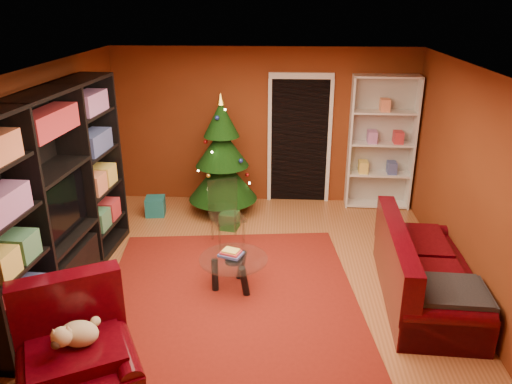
# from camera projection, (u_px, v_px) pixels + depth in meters

# --- Properties ---
(floor) EXTENTS (5.00, 5.50, 0.05)m
(floor) POSITION_uv_depth(u_px,v_px,m) (254.00, 283.00, 6.25)
(floor) COLOR brown
(floor) RESTS_ON ground
(ceiling) EXTENTS (5.00, 5.50, 0.05)m
(ceiling) POSITION_uv_depth(u_px,v_px,m) (254.00, 68.00, 5.28)
(ceiling) COLOR silver
(ceiling) RESTS_ON wall_back
(wall_back) EXTENTS (5.00, 0.05, 2.60)m
(wall_back) POSITION_uv_depth(u_px,v_px,m) (264.00, 126.00, 8.35)
(wall_back) COLOR maroon
(wall_back) RESTS_ON ground
(wall_left) EXTENTS (0.05, 5.50, 2.60)m
(wall_left) POSITION_uv_depth(u_px,v_px,m) (41.00, 180.00, 5.90)
(wall_left) COLOR maroon
(wall_left) RESTS_ON ground
(wall_right) EXTENTS (0.05, 5.50, 2.60)m
(wall_right) POSITION_uv_depth(u_px,v_px,m) (477.00, 189.00, 5.64)
(wall_right) COLOR maroon
(wall_right) RESTS_ON ground
(doorway) EXTENTS (1.06, 0.60, 2.16)m
(doorway) POSITION_uv_depth(u_px,v_px,m) (299.00, 142.00, 8.37)
(doorway) COLOR black
(doorway) RESTS_ON floor
(rug) EXTENTS (3.31, 3.75, 0.02)m
(rug) POSITION_uv_depth(u_px,v_px,m) (231.00, 301.00, 5.83)
(rug) COLOR maroon
(rug) RESTS_ON floor
(media_unit) EXTENTS (0.63, 3.13, 2.39)m
(media_unit) POSITION_uv_depth(u_px,v_px,m) (54.00, 197.00, 5.69)
(media_unit) COLOR black
(media_unit) RESTS_ON floor
(christmas_tree) EXTENTS (1.47, 1.47, 1.98)m
(christmas_tree) POSITION_uv_depth(u_px,v_px,m) (222.00, 156.00, 7.92)
(christmas_tree) COLOR black
(christmas_tree) RESTS_ON floor
(gift_box_teal) EXTENTS (0.34, 0.34, 0.30)m
(gift_box_teal) POSITION_uv_depth(u_px,v_px,m) (155.00, 206.00, 8.11)
(gift_box_teal) COLOR #15666E
(gift_box_teal) RESTS_ON floor
(gift_box_green) EXTENTS (0.31, 0.31, 0.26)m
(gift_box_green) POSITION_uv_depth(u_px,v_px,m) (229.00, 221.00, 7.63)
(gift_box_green) COLOR #1D5220
(gift_box_green) RESTS_ON floor
(gift_box_red) EXTENTS (0.23, 0.23, 0.23)m
(gift_box_red) POSITION_uv_depth(u_px,v_px,m) (221.00, 198.00, 8.52)
(gift_box_red) COLOR maroon
(gift_box_red) RESTS_ON floor
(white_bookshelf) EXTENTS (1.05, 0.41, 2.25)m
(white_bookshelf) POSITION_uv_depth(u_px,v_px,m) (381.00, 143.00, 8.13)
(white_bookshelf) COLOR white
(white_bookshelf) RESTS_ON floor
(armchair) EXTENTS (1.44, 1.44, 0.83)m
(armchair) POSITION_uv_depth(u_px,v_px,m) (77.00, 358.00, 4.31)
(armchair) COLOR #350208
(armchair) RESTS_ON rug
(dog) EXTENTS (0.49, 0.45, 0.27)m
(dog) POSITION_uv_depth(u_px,v_px,m) (79.00, 334.00, 4.29)
(dog) COLOR beige
(dog) RESTS_ON armchair
(sofa) EXTENTS (1.04, 2.12, 0.89)m
(sofa) POSITION_uv_depth(u_px,v_px,m) (428.00, 265.00, 5.74)
(sofa) COLOR #350208
(sofa) RESTS_ON rug
(coffee_table) EXTENTS (1.06, 1.06, 0.51)m
(coffee_table) POSITION_uv_depth(u_px,v_px,m) (234.00, 273.00, 6.02)
(coffee_table) COLOR gray
(coffee_table) RESTS_ON rug
(acrylic_chair) EXTENTS (0.59, 0.61, 0.84)m
(acrylic_chair) POSITION_uv_depth(u_px,v_px,m) (227.00, 217.00, 7.03)
(acrylic_chair) COLOR #66605B
(acrylic_chair) RESTS_ON rug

